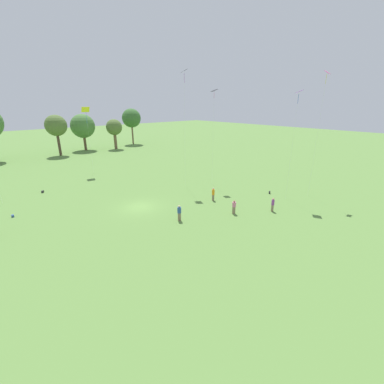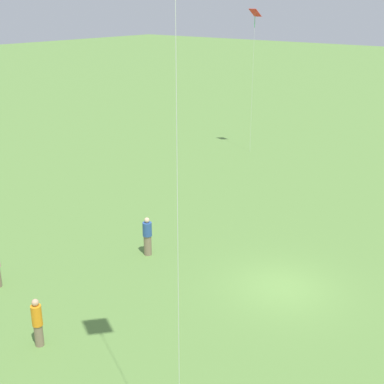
{
  "view_description": "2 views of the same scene",
  "coord_description": "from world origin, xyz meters",
  "views": [
    {
      "loc": [
        -14.87,
        -26.45,
        12.33
      ],
      "look_at": [
        3.75,
        -5.52,
        2.56
      ],
      "focal_mm": 24.0,
      "sensor_mm": 36.0,
      "label": 1
    },
    {
      "loc": [
        17.09,
        9.09,
        10.97
      ],
      "look_at": [
        1.35,
        -3.58,
        3.69
      ],
      "focal_mm": 50.0,
      "sensor_mm": 36.0,
      "label": 2
    }
  ],
  "objects": [
    {
      "name": "ground_plane",
      "position": [
        0.0,
        0.0,
        0.0
      ],
      "size": [
        240.0,
        240.0,
        0.0
      ],
      "primitive_type": "plane",
      "color": "#5B843D"
    },
    {
      "name": "tree_3",
      "position": [
        2.72,
        42.29,
        7.12
      ],
      "size": [
        4.98,
        4.98,
        9.69
      ],
      "color": "brown",
      "rests_on": "ground_plane"
    },
    {
      "name": "tree_4",
      "position": [
        10.1,
        45.52,
        6.42
      ],
      "size": [
        6.25,
        6.25,
        9.58
      ],
      "color": "brown",
      "rests_on": "ground_plane"
    },
    {
      "name": "tree_5",
      "position": [
        17.25,
        41.92,
        5.85
      ],
      "size": [
        4.3,
        4.3,
        8.13
      ],
      "color": "brown",
      "rests_on": "ground_plane"
    },
    {
      "name": "tree_6",
      "position": [
        25.46,
        46.83,
        7.85
      ],
      "size": [
        5.65,
        5.65,
        10.71
      ],
      "color": "brown",
      "rests_on": "ground_plane"
    },
    {
      "name": "person_0",
      "position": [
        11.14,
        -11.69,
        0.87
      ],
      "size": [
        0.35,
        0.35,
        1.71
      ],
      "rotation": [
        0.0,
        0.0,
        4.66
      ],
      "color": "#847056",
      "rests_on": "ground_plane"
    },
    {
      "name": "person_1",
      "position": [
        7.16,
        -9.06,
        0.83
      ],
      "size": [
        0.47,
        0.47,
        1.69
      ],
      "rotation": [
        0.0,
        0.0,
        1.47
      ],
      "color": "#847056",
      "rests_on": "ground_plane"
    },
    {
      "name": "person_2",
      "position": [
        8.47,
        -4.44,
        0.89
      ],
      "size": [
        0.36,
        0.36,
        1.76
      ],
      "rotation": [
        0.0,
        0.0,
        1.61
      ],
      "color": "#847056",
      "rests_on": "ground_plane"
    },
    {
      "name": "person_3",
      "position": [
        1.21,
        -6.29,
        0.9
      ],
      "size": [
        0.52,
        0.52,
        1.82
      ],
      "rotation": [
        0.0,
        0.0,
        1.86
      ],
      "color": "#847056",
      "rests_on": "ground_plane"
    },
    {
      "name": "kite_0",
      "position": [
        9.76,
        2.83,
        15.61
      ],
      "size": [
        1.2,
        1.24,
        16.65
      ],
      "rotation": [
        0.0,
        0.0,
        3.45
      ],
      "color": "black",
      "rests_on": "ground_plane"
    },
    {
      "name": "kite_1",
      "position": [
        16.31,
        -10.54,
        12.95
      ],
      "size": [
        1.21,
        1.19,
        13.78
      ],
      "rotation": [
        0.0,
        0.0,
        2.95
      ],
      "color": "purple",
      "rests_on": "ground_plane"
    },
    {
      "name": "kite_2",
      "position": [
        13.65,
        0.81,
        13.28
      ],
      "size": [
        1.06,
        1.09,
        14.16
      ],
      "rotation": [
        0.0,
        0.0,
        3.58
      ],
      "color": "black",
      "rests_on": "ground_plane"
    },
    {
      "name": "kite_7",
      "position": [
        2.26,
        20.51,
        10.94
      ],
      "size": [
        1.45,
        1.19,
        11.67
      ],
      "rotation": [
        0.0,
        0.0,
        2.17
      ],
      "color": "yellow",
      "rests_on": "ground_plane"
    },
    {
      "name": "kite_8",
      "position": [
        19.76,
        -12.0,
        14.67
      ],
      "size": [
        0.81,
        0.72,
        16.02
      ],
      "rotation": [
        0.0,
        0.0,
        5.63
      ],
      "color": "#E54C99",
      "rests_on": "ground_plane"
    },
    {
      "name": "picnic_bag_0",
      "position": [
        -7.74,
        14.18,
        0.15
      ],
      "size": [
        0.42,
        0.47,
        0.29
      ],
      "rotation": [
        0.0,
        0.0,
        1.02
      ],
      "color": "#262628",
      "rests_on": "ground_plane"
    },
    {
      "name": "picnic_bag_1",
      "position": [
        16.46,
        -7.95,
        0.19
      ],
      "size": [
        0.32,
        0.31,
        0.37
      ],
      "rotation": [
        0.0,
        0.0,
        0.66
      ],
      "color": "#262628",
      "rests_on": "ground_plane"
    },
    {
      "name": "picnic_bag_2",
      "position": [
        -12.42,
        7.1,
        0.13
      ],
      "size": [
        0.25,
        0.33,
        0.26
      ],
      "rotation": [
        0.0,
        0.0,
        1.6
      ],
      "color": "#33518C",
      "rests_on": "ground_plane"
    }
  ]
}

